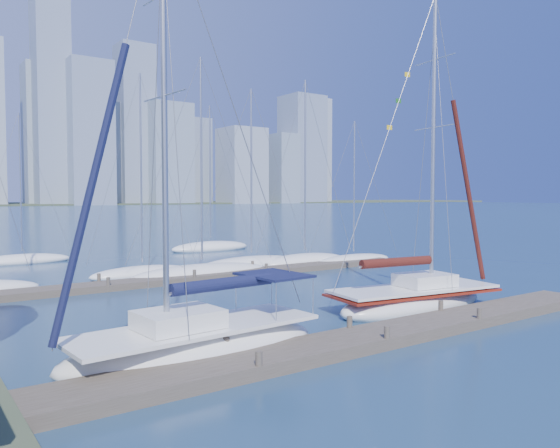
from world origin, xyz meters
TOP-DOWN VIEW (x-y plane):
  - ground at (0.00, 0.00)m, footprint 700.00×700.00m
  - near_dock at (0.00, 0.00)m, footprint 26.00×2.00m
  - far_dock at (2.00, 16.00)m, footprint 30.00×1.80m
  - sailboat_navy at (-5.50, 1.94)m, footprint 8.83×3.46m
  - sailboat_maroon at (5.77, 2.94)m, footprint 8.76×3.98m
  - bg_boat_1 at (-0.53, 19.36)m, footprint 6.91×4.04m
  - bg_boat_2 at (2.45, 17.07)m, footprint 9.57×4.27m
  - bg_boat_3 at (7.24, 18.90)m, footprint 8.65×4.83m
  - bg_boat_4 at (11.39, 18.15)m, footprint 7.78×4.38m
  - bg_boat_5 at (15.03, 16.85)m, footprint 7.41×4.15m
  - bg_boat_6 at (-5.39, 31.00)m, footprint 6.87×2.11m
  - bg_boat_7 at (10.67, 31.43)m, footprint 8.08×3.90m

SIDE VIEW (x-z plane):
  - ground at x=0.00m, z-range 0.00..0.00m
  - far_dock at x=2.00m, z-range 0.00..0.36m
  - near_dock at x=0.00m, z-range 0.00..0.40m
  - bg_boat_5 at x=15.03m, z-range -5.24..5.68m
  - bg_boat_6 at x=-5.39m, z-range -5.51..5.98m
  - bg_boat_1 at x=-0.53m, z-range -6.19..6.69m
  - bg_boat_3 at x=7.24m, z-range -6.13..6.68m
  - bg_boat_2 at x=2.45m, z-range -6.67..7.23m
  - bg_boat_4 at x=11.39m, z-range -6.59..7.18m
  - bg_boat_7 at x=10.67m, z-range -6.54..7.13m
  - sailboat_navy at x=-5.50m, z-range -6.05..8.27m
  - sailboat_maroon at x=5.77m, z-range -6.12..8.42m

